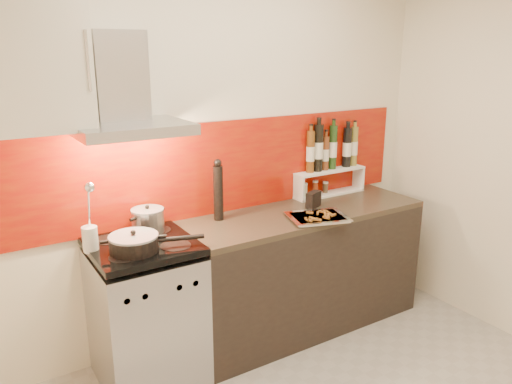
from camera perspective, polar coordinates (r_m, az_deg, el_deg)
back_wall at (r=3.44m, az=-3.99°, el=4.16°), size 3.40×0.02×2.60m
backsplash at (r=3.47m, az=-3.14°, el=2.93°), size 3.00×0.02×0.64m
range_stove at (r=3.22m, az=-12.36°, el=-13.47°), size 0.60×0.60×0.91m
counter at (r=3.73m, az=5.35°, el=-8.69°), size 1.80×0.60×0.90m
range_hood at (r=2.96m, az=-14.84°, el=10.40°), size 0.62×0.50×0.61m
upper_cabinet at (r=2.82m, az=-26.04°, el=13.31°), size 0.70×0.35×0.72m
stock_pot at (r=3.16m, az=-12.24°, el=-3.18°), size 0.20×0.20×0.17m
saute_pan at (r=2.89m, az=-13.64°, el=-5.69°), size 0.52×0.28×0.13m
utensil_jar at (r=2.95m, az=-18.44°, el=-4.24°), size 0.09×0.13×0.42m
pepper_mill at (r=3.31m, az=-4.34°, el=0.14°), size 0.07×0.07×0.42m
step_shelf at (r=3.93m, az=8.37°, el=3.52°), size 0.63×0.17×0.56m
caddy_box at (r=3.63m, az=6.58°, el=-0.85°), size 0.14×0.10×0.11m
baking_tray at (r=3.39m, az=7.04°, el=-2.86°), size 0.46×0.40×0.03m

